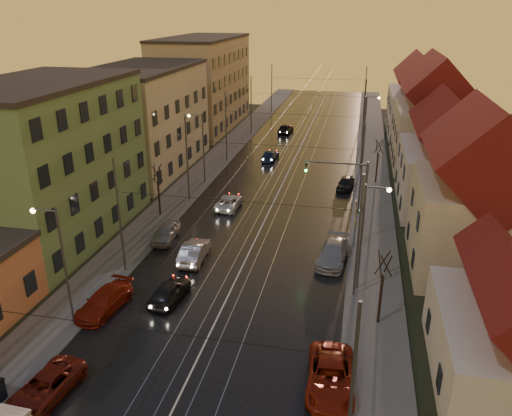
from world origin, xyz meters
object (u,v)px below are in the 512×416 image
Objects in this scene: driving_car_1 at (194,251)px; parked_right_0 at (330,376)px; driving_car_0 at (170,291)px; parked_left_1 at (45,387)px; driving_car_3 at (270,155)px; parked_right_2 at (345,183)px; street_lamp_0 at (59,255)px; parked_left_3 at (166,232)px; traffic_light_mast at (353,191)px; parked_left_2 at (104,301)px; driving_car_2 at (229,202)px; parked_right_1 at (333,253)px; street_lamp_1 at (367,228)px; driving_car_4 at (286,129)px; street_lamp_3 at (368,119)px; street_lamp_2 at (201,141)px.

driving_car_1 is 16.87m from parked_right_0.
parked_left_1 is at bearing 79.19° from driving_car_0.
parked_right_2 is (10.18, -9.37, 0.02)m from driving_car_3.
street_lamp_0 reaches higher than parked_left_3.
parked_left_2 is (-15.59, -14.15, -3.90)m from traffic_light_mast.
driving_car_2 is at bearing 76.83° from street_lamp_0.
driving_car_2 is 0.87× the size of parked_right_1.
street_lamp_1 reaches higher than driving_car_1.
traffic_light_mast is at bearing 43.10° from street_lamp_0.
driving_car_2 is at bearing 87.71° from parked_left_2.
driving_car_4 is at bearing -84.92° from driving_car_0.
street_lamp_0 reaches higher than driving_car_0.
driving_car_4 is at bearing 120.12° from parked_right_2.
parked_left_2 is at bearing 62.89° from driving_car_1.
driving_car_2 is 8.91m from parked_left_3.
traffic_light_mast reaches higher than parked_left_3.
driving_car_3 is 37.09m from parked_left_2.
driving_car_4 is at bearing 97.97° from parked_right_0.
parked_left_1 is at bearing 92.81° from driving_car_4.
driving_car_4 is (-11.38, 37.87, -3.84)m from traffic_light_mast.
street_lamp_0 is 1.72× the size of driving_car_1.
street_lamp_3 is at bearing -102.28° from driving_car_0.
traffic_light_mast is at bearing 7.99° from parked_left_3.
parked_right_2 is at bearing 119.05° from driving_car_4.
street_lamp_1 is at bearing -47.68° from street_lamp_2.
parked_left_1 is at bearing 77.39° from driving_car_1.
street_lamp_1 is at bearing -19.60° from parked_left_3.
parked_left_3 is at bearing 90.13° from driving_car_4.
driving_car_4 is (0.41, 49.97, 0.05)m from driving_car_0.
driving_car_3 is 28.62m from parked_right_1.
parked_left_1 is at bearing -68.80° from street_lamp_0.
driving_car_2 is 17.57m from driving_car_3.
parked_left_3 is (-3.44, -8.22, 0.08)m from driving_car_2.
street_lamp_2 is at bearing -54.03° from driving_car_2.
parked_right_1 is at bearing 90.03° from parked_right_0.
driving_car_4 is at bearing 93.19° from parked_left_2.
street_lamp_1 is 2.05× the size of parked_right_2.
street_lamp_3 is at bearing 76.21° from parked_left_2.
parked_right_1 is at bearing -137.71° from driving_car_0.
parked_left_1 is 38.01m from parked_right_2.
parked_right_1 is (-1.17, -4.17, -3.84)m from traffic_light_mast.
driving_car_3 is (-11.11, 22.67, -3.95)m from traffic_light_mast.
driving_car_2 is (-0.16, 11.27, -0.14)m from driving_car_1.
driving_car_4 reaches higher than parked_left_3.
driving_car_0 is 9.78m from parked_left_3.
street_lamp_1 reaches higher than driving_car_0.
parked_left_1 is at bearing -86.02° from street_lamp_2.
parked_right_1 reaches higher than parked_left_3.
parked_left_3 is at bearing 163.64° from street_lamp_1.
street_lamp_2 is 24.24m from street_lamp_3.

